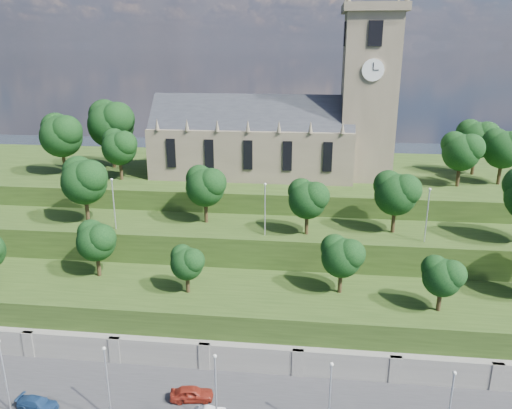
# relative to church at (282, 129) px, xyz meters

# --- Properties ---
(retaining_wall) EXTENTS (160.00, 2.10, 5.00)m
(retaining_wall) POSITION_rel_church_xyz_m (-0.79, -34.01, -20.02)
(retaining_wall) COLOR slate
(retaining_wall) RESTS_ON ground
(embankment_lower) EXTENTS (160.00, 12.00, 8.00)m
(embankment_lower) POSITION_rel_church_xyz_m (-0.79, -27.98, -18.52)
(embankment_lower) COLOR #243B13
(embankment_lower) RESTS_ON ground
(embankment_upper) EXTENTS (160.00, 10.00, 12.00)m
(embankment_upper) POSITION_rel_church_xyz_m (-0.79, -16.98, -16.52)
(embankment_upper) COLOR #243B13
(embankment_upper) RESTS_ON ground
(hilltop) EXTENTS (160.00, 32.00, 15.00)m
(hilltop) POSITION_rel_church_xyz_m (-0.79, 4.02, -15.02)
(hilltop) COLOR #243B13
(hilltop) RESTS_ON ground
(church) EXTENTS (38.60, 12.35, 27.60)m
(church) POSITION_rel_church_xyz_m (0.00, 0.00, 0.00)
(church) COLOR #6C604C
(church) RESTS_ON hilltop
(trees_lower) EXTENTS (68.90, 9.00, 8.07)m
(trees_lower) POSITION_rel_church_xyz_m (1.97, -27.58, -9.74)
(trees_lower) COLOR black
(trees_lower) RESTS_ON embankment_lower
(trees_upper) EXTENTS (63.90, 8.84, 9.50)m
(trees_upper) POSITION_rel_church_xyz_m (4.33, -17.89, -4.65)
(trees_upper) COLOR black
(trees_upper) RESTS_ON embankment_upper
(trees_hilltop) EXTENTS (75.87, 15.71, 11.65)m
(trees_hilltop) POSITION_rel_church_xyz_m (-7.30, -0.90, -0.85)
(trees_hilltop) COLOR black
(trees_hilltop) RESTS_ON hilltop
(lamp_posts_promenade) EXTENTS (60.36, 0.36, 7.88)m
(lamp_posts_promenade) POSITION_rel_church_xyz_m (-2.79, -43.48, -15.97)
(lamp_posts_promenade) COLOR #B2B2B7
(lamp_posts_promenade) RESTS_ON promenade
(lamp_posts_upper) EXTENTS (40.36, 0.36, 6.97)m
(lamp_posts_upper) POSITION_rel_church_xyz_m (-0.79, -19.98, -6.44)
(lamp_posts_upper) COLOR #B2B2B7
(lamp_posts_upper) RESTS_ON embankment_upper
(car_left) EXTENTS (4.43, 2.34, 1.44)m
(car_left) POSITION_rel_church_xyz_m (-5.98, -39.88, -19.80)
(car_left) COLOR maroon
(car_left) RESTS_ON promenade
(car_right) EXTENTS (4.24, 2.17, 1.18)m
(car_right) POSITION_rel_church_xyz_m (-20.35, -42.86, -19.93)
(car_right) COLOR navy
(car_right) RESTS_ON promenade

